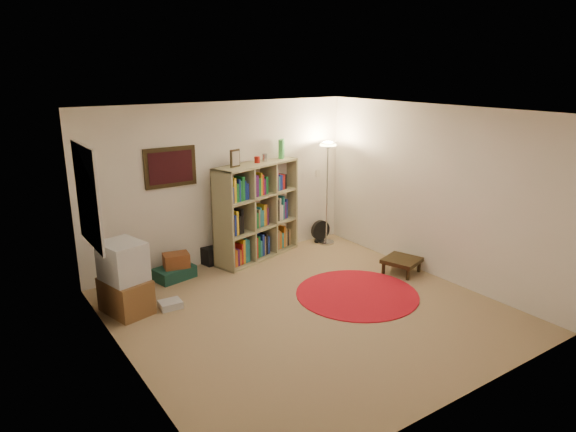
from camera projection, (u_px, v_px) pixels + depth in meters
The scene contains 11 objects.
room at pixel (303, 216), 6.20m from camera, with size 4.54×4.54×2.54m.
bookshelf at pixel (256, 213), 8.20m from camera, with size 1.61×0.87×1.86m.
floor_lamp at pixel (328, 159), 8.65m from camera, with size 0.37×0.37×1.80m.
floor_fan at pixel (320, 231), 9.05m from camera, with size 0.35×0.20×0.40m.
tv_stand at pixel (125, 279), 6.39m from camera, with size 0.59×0.73×0.93m.
dvd_box at pixel (170, 304), 6.61m from camera, with size 0.29×0.25×0.09m.
suitcase at pixel (174, 273), 7.51m from camera, with size 0.62×0.47×0.18m.
wicker_basket at pixel (176, 260), 7.47m from camera, with size 0.40×0.32×0.21m.
duffel_bag at pixel (212, 253), 8.16m from camera, with size 0.47×0.42×0.28m.
red_rug at pixel (357, 294), 7.02m from camera, with size 1.67×1.67×0.01m.
side_table at pixel (402, 261), 7.70m from camera, with size 0.62×0.62×0.23m.
Camera 1 is at (-3.56, -4.77, 2.99)m, focal length 32.00 mm.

